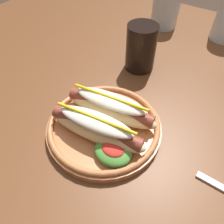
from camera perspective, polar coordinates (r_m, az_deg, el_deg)
name	(u,v)px	position (r m, az deg, el deg)	size (l,w,h in m)	color
ground_plane	(124,195)	(1.20, 3.25, -20.71)	(8.00, 8.00, 0.00)	#3D2D23
dining_table	(134,106)	(0.63, 5.79, 1.51)	(1.42, 1.09, 0.74)	brown
hot_dog_plate	(104,123)	(0.45, -2.05, -2.94)	(0.24, 0.24, 0.08)	#B77042
soda_cup	(141,48)	(0.60, 7.54, 16.26)	(0.08, 0.08, 0.12)	black
extra_cup	(166,8)	(0.83, 13.82, 24.75)	(0.09, 0.09, 0.12)	silver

